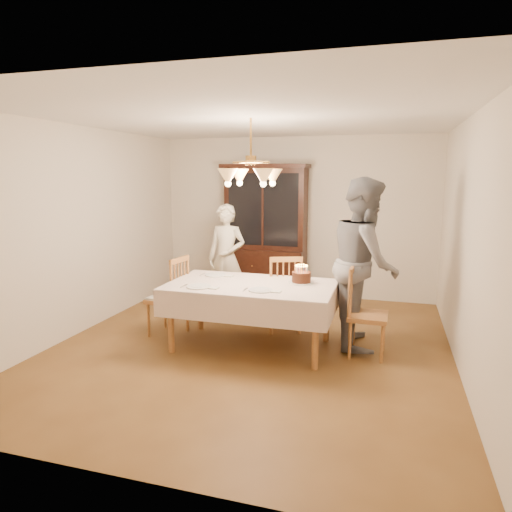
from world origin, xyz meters
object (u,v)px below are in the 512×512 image
(dining_table, at_px, (251,290))
(chair_far_side, at_px, (284,297))
(elderly_woman, at_px, (227,258))
(birthday_cake, at_px, (301,278))
(china_hutch, at_px, (266,234))

(dining_table, height_order, chair_far_side, chair_far_side)
(elderly_woman, bearing_deg, birthday_cake, -34.01)
(chair_far_side, distance_m, birthday_cake, 0.69)
(chair_far_side, bearing_deg, birthday_cake, -56.75)
(china_hutch, distance_m, elderly_woman, 1.06)
(china_hutch, bearing_deg, chair_far_side, -66.77)
(china_hutch, xyz_separation_m, birthday_cake, (0.99, -2.06, -0.22))
(chair_far_side, xyz_separation_m, birthday_cake, (0.31, -0.48, 0.38))
(chair_far_side, relative_size, birthday_cake, 3.33)
(dining_table, relative_size, china_hutch, 0.88)
(china_hutch, distance_m, birthday_cake, 2.29)
(chair_far_side, bearing_deg, china_hutch, 113.23)
(china_hutch, height_order, birthday_cake, china_hutch)
(china_hutch, bearing_deg, dining_table, -78.86)
(china_hutch, distance_m, chair_far_side, 1.82)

